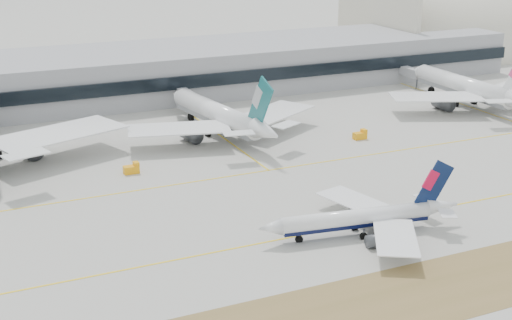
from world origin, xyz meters
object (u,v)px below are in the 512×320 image
widebody_cathay (220,116)px  widebody_china_air (468,88)px  terminal (124,74)px  taxiing_airliner (363,218)px  hangar (460,52)px

widebody_cathay → widebody_china_air: size_ratio=0.95×
terminal → taxiing_airliner: bearing=-84.0°
taxiing_airliner → widebody_china_air: size_ratio=0.67×
widebody_cathay → terminal: widebody_cathay is taller
terminal → hangar: (154.56, 20.16, -7.37)m
terminal → hangar: bearing=7.4°
terminal → widebody_china_air: bearing=-30.6°
taxiing_airliner → widebody_cathay: 70.38m
taxiing_airliner → hangar: (141.64, 144.19, -3.10)m
widebody_china_air → hangar: bearing=-37.4°
terminal → hangar: hangar is taller
widebody_china_air → terminal: (-94.53, 55.83, 1.88)m
widebody_cathay → hangar: (142.14, 73.84, -5.26)m
widebody_china_air → widebody_cathay: bearing=89.4°
hangar → widebody_china_air: bearing=-128.3°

